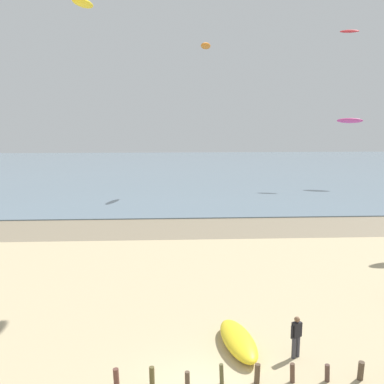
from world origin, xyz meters
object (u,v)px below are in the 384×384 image
person_nearest_camera (296,336)px  grounded_kite (238,340)px  kite_aloft_3 (350,121)px  kite_aloft_7 (206,46)px  kite_aloft_5 (350,31)px  kite_aloft_6 (83,3)px

person_nearest_camera → grounded_kite: size_ratio=0.51×
kite_aloft_3 → kite_aloft_7: bearing=-156.5°
kite_aloft_3 → kite_aloft_7: size_ratio=1.05×
kite_aloft_5 → kite_aloft_3: bearing=93.6°
grounded_kite → kite_aloft_3: kite_aloft_3 is taller
kite_aloft_3 → kite_aloft_6: kite_aloft_6 is taller
kite_aloft_5 → grounded_kite: bearing=77.5°
person_nearest_camera → kite_aloft_5: bearing=66.1°
person_nearest_camera → kite_aloft_7: bearing=90.9°
kite_aloft_6 → kite_aloft_7: (9.83, 23.63, 1.12)m
kite_aloft_5 → person_nearest_camera: bearing=80.3°
kite_aloft_5 → kite_aloft_7: bearing=29.7°
kite_aloft_5 → kite_aloft_7: 20.76m
person_nearest_camera → kite_aloft_3: size_ratio=0.52×
grounded_kite → kite_aloft_7: (1.53, 37.04, 17.30)m
kite_aloft_3 → kite_aloft_7: (-19.13, -1.94, 8.90)m
grounded_kite → kite_aloft_5: size_ratio=1.34×
grounded_kite → kite_aloft_6: size_ratio=1.51×
person_nearest_camera → grounded_kite: bearing=160.2°
kite_aloft_5 → kite_aloft_7: (-19.80, -5.52, -2.89)m
person_nearest_camera → kite_aloft_6: 23.53m
kite_aloft_3 → kite_aloft_5: size_ratio=1.30×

